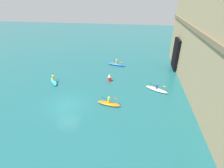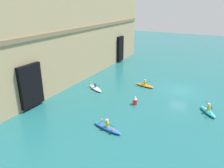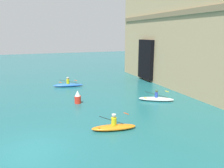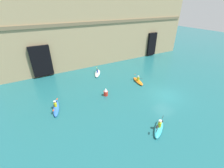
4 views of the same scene
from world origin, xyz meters
name	(u,v)px [view 1 (image 1 of 4)]	position (x,y,z in m)	size (l,w,h in m)	color
ground_plane	(67,105)	(0.00, 0.00, 0.00)	(120.00, 120.00, 0.00)	#1E6066
kayak_blue	(117,64)	(-13.69, 4.33, 0.23)	(1.38, 3.48, 1.12)	blue
kayak_orange	(109,103)	(-0.88, 5.00, 0.22)	(1.30, 2.97, 1.12)	orange
kayak_cyan	(54,81)	(-5.42, -4.14, 0.26)	(2.74, 2.26, 1.20)	#33B2C6
kayak_white	(156,89)	(-5.26, 10.93, 0.20)	(2.30, 3.17, 1.02)	white
marker_buoy	(109,78)	(-7.16, 4.04, 0.53)	(0.57, 0.57, 1.16)	red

